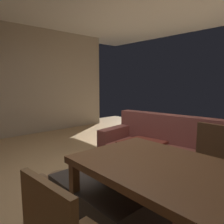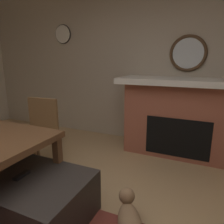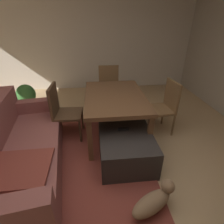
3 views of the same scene
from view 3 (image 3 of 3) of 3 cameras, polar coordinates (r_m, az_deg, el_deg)
name	(u,v)px [view 3 (image 3 of 3)]	position (r m, az deg, el deg)	size (l,w,h in m)	color
floor	(106,188)	(2.31, -2.02, -23.70)	(8.71, 8.71, 0.00)	tan
wall_right_window_side	(95,36)	(5.07, -5.60, 23.64)	(0.12, 5.77, 2.83)	beige
area_rug	(80,158)	(2.70, -10.43, -14.56)	(2.60, 2.00, 0.01)	brown
couch	(20,153)	(2.55, -28.12, -11.94)	(2.19, 1.14, 0.87)	#8C4C47
ottoman_coffee_table	(125,144)	(2.58, 4.29, -10.41)	(1.04, 0.73, 0.42)	#2D2826
tv_remote	(124,129)	(2.50, 3.81, -5.57)	(0.05, 0.16, 0.02)	black
dining_table	(115,100)	(2.84, 0.94, 4.12)	(1.42, 0.96, 0.74)	brown
dining_chair_north	(62,109)	(2.94, -16.21, 0.87)	(0.46, 0.46, 0.93)	#513823
dining_chair_east	(109,85)	(3.91, -0.98, 8.93)	(0.45, 0.45, 0.93)	brown
dining_chair_south	(165,104)	(3.12, 16.98, 2.44)	(0.48, 0.48, 0.93)	brown
potted_plant	(26,96)	(4.25, -26.37, 4.79)	(0.40, 0.40, 0.59)	beige
small_dog	(154,201)	(2.06, 13.65, -26.56)	(0.40, 0.54, 0.27)	#8C6B4C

